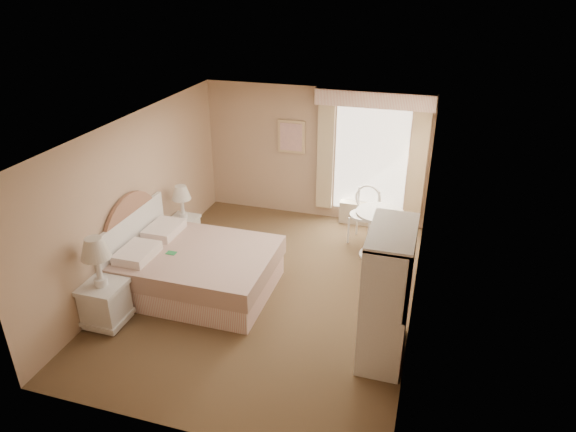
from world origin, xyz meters
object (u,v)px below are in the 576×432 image
(bed, at_px, (192,267))
(armoire, at_px, (386,305))
(nightstand_far, at_px, (184,224))
(cafe_chair, at_px, (365,210))
(round_table, at_px, (379,227))
(nightstand_near, at_px, (103,293))

(bed, xyz_separation_m, armoire, (2.93, -0.63, 0.35))
(nightstand_far, xyz_separation_m, cafe_chair, (2.95, 1.09, 0.17))
(nightstand_far, distance_m, round_table, 3.31)
(nightstand_near, bearing_deg, round_table, 41.62)
(bed, distance_m, armoire, 3.01)
(round_table, xyz_separation_m, cafe_chair, (-0.30, 0.51, 0.03))
(cafe_chair, bearing_deg, armoire, -62.74)
(bed, xyz_separation_m, nightstand_near, (-0.72, -1.12, 0.12))
(armoire, bearing_deg, cafe_chair, 103.60)
(armoire, bearing_deg, bed, 167.93)
(nightstand_near, height_order, round_table, nightstand_near)
(bed, bearing_deg, nightstand_near, -122.90)
(cafe_chair, height_order, armoire, armoire)
(nightstand_near, bearing_deg, armoire, 7.70)
(bed, height_order, round_table, bed)
(bed, xyz_separation_m, cafe_chair, (2.22, 2.28, 0.22))
(nightstand_near, xyz_separation_m, cafe_chair, (2.95, 3.40, 0.09))
(round_table, bearing_deg, nightstand_near, -138.38)
(cafe_chair, relative_size, armoire, 0.58)
(nightstand_far, relative_size, cafe_chair, 1.09)
(cafe_chair, bearing_deg, nightstand_near, -117.31)
(round_table, relative_size, armoire, 0.47)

